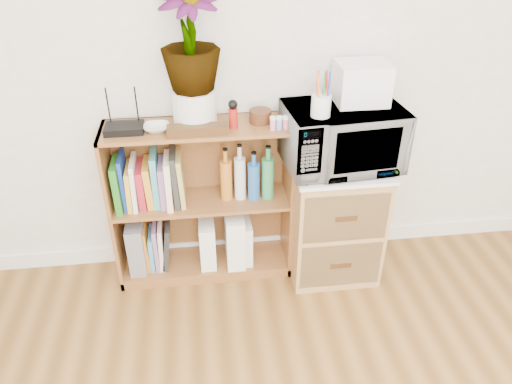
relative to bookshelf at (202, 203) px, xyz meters
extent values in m
cube|color=white|center=(0.35, 0.14, -0.42)|extent=(4.00, 0.02, 0.10)
cube|color=brown|center=(0.00, 0.00, 0.00)|extent=(1.00, 0.30, 0.95)
cube|color=#9E7542|center=(0.75, -0.08, -0.12)|extent=(0.50, 0.45, 0.70)
imported|color=silver|center=(0.75, -0.08, 0.41)|extent=(0.63, 0.45, 0.33)
cylinder|color=white|center=(0.60, -0.17, 0.63)|extent=(0.10, 0.10, 0.11)
cube|color=white|center=(0.84, -0.02, 0.68)|extent=(0.26, 0.22, 0.21)
cube|color=black|center=(-0.36, -0.02, 0.49)|extent=(0.19, 0.13, 0.04)
imported|color=silver|center=(-0.20, -0.03, 0.49)|extent=(0.13, 0.13, 0.03)
cylinder|color=silver|center=(-0.01, 0.02, 0.57)|extent=(0.22, 0.22, 0.19)
imported|color=#2F7734|center=(-0.01, 0.02, 0.92)|extent=(0.29, 0.29, 0.52)
cube|color=#37220F|center=(0.00, -0.10, 0.50)|extent=(0.30, 0.08, 0.05)
cylinder|color=#A41914|center=(0.19, -0.04, 0.53)|extent=(0.05, 0.05, 0.10)
cylinder|color=#3D1E10|center=(0.33, 0.01, 0.51)|extent=(0.12, 0.12, 0.07)
cube|color=pink|center=(0.41, -0.09, 0.50)|extent=(0.11, 0.04, 0.06)
cube|color=slate|center=(-0.39, 0.00, -0.25)|extent=(0.09, 0.25, 0.31)
cube|color=white|center=(0.01, -0.01, -0.26)|extent=(0.09, 0.23, 0.29)
cube|color=white|center=(0.18, -0.01, -0.24)|extent=(0.11, 0.27, 0.33)
cube|color=white|center=(0.23, -0.01, -0.27)|extent=(0.09, 0.22, 0.27)
cube|color=#23741F|center=(-0.44, 0.00, 0.16)|extent=(0.04, 0.20, 0.28)
cube|color=navy|center=(-0.41, 0.00, 0.18)|extent=(0.03, 0.20, 0.30)
cube|color=gold|center=(-0.38, 0.00, 0.14)|extent=(0.03, 0.20, 0.24)
cube|color=silver|center=(-0.36, 0.00, 0.16)|extent=(0.03, 0.20, 0.28)
cube|color=#A71C2F|center=(-0.32, 0.00, 0.14)|extent=(0.04, 0.20, 0.23)
cube|color=orange|center=(-0.28, 0.00, 0.15)|extent=(0.05, 0.20, 0.24)
cube|color=teal|center=(-0.24, 0.00, 0.18)|extent=(0.03, 0.20, 0.31)
cube|color=#865F8F|center=(-0.21, 0.00, 0.15)|extent=(0.03, 0.20, 0.25)
cube|color=beige|center=(-0.17, 0.00, 0.17)|extent=(0.03, 0.20, 0.29)
cube|color=#2B2B2B|center=(-0.14, 0.00, 0.18)|extent=(0.04, 0.20, 0.31)
cube|color=tan|center=(-0.11, 0.00, 0.17)|extent=(0.04, 0.20, 0.29)
cylinder|color=#BC6F23|center=(0.14, 0.00, 0.18)|extent=(0.07, 0.07, 0.30)
cylinder|color=silver|center=(0.22, 0.00, 0.19)|extent=(0.06, 0.06, 0.32)
cylinder|color=#255EAF|center=(0.29, 0.00, 0.17)|extent=(0.07, 0.07, 0.28)
cylinder|color=#328B52|center=(0.37, 0.00, 0.18)|extent=(0.07, 0.07, 0.31)
cube|color=#C46F22|center=(-0.34, 0.00, -0.27)|extent=(0.03, 0.19, 0.28)
cube|color=teal|center=(-0.31, 0.00, -0.29)|extent=(0.03, 0.19, 0.23)
cube|color=gray|center=(-0.28, 0.00, -0.26)|extent=(0.02, 0.19, 0.28)
cube|color=beige|center=(-0.25, 0.00, -0.26)|extent=(0.03, 0.19, 0.28)
cube|color=black|center=(-0.22, 0.00, -0.26)|extent=(0.06, 0.19, 0.28)
camera|label=1|loc=(0.01, -2.38, 1.55)|focal=35.00mm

